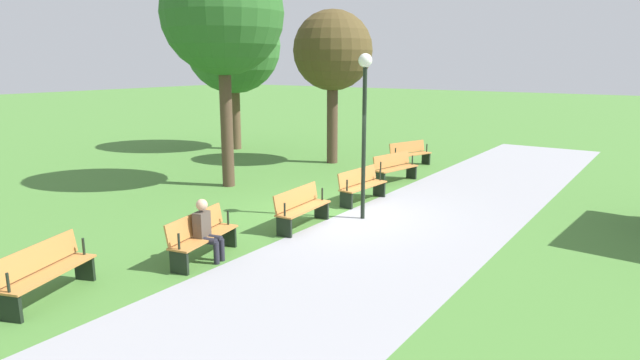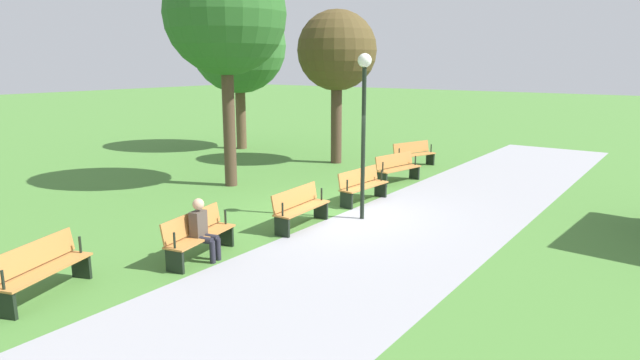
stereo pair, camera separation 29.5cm
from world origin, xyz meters
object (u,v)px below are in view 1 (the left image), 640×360
(bench_3, at_px, (301,207))
(lamp_post, at_px, (365,105))
(bench_0, at_px, (410,154))
(tree_0, at_px, (223,14))
(bench_4, at_px, (202,235))
(bench_1, at_px, (395,167))
(bench_2, at_px, (361,185))
(person_seated, at_px, (206,228))
(bench_5, at_px, (45,271))
(tree_2, at_px, (333,52))
(tree_1, at_px, (233,46))

(bench_3, height_order, lamp_post, lamp_post)
(bench_0, height_order, tree_0, tree_0)
(bench_4, distance_m, tree_0, 7.78)
(bench_1, bearing_deg, bench_2, 19.09)
(bench_1, distance_m, person_seated, 8.24)
(bench_0, height_order, bench_5, same)
(bench_2, height_order, lamp_post, lamp_post)
(person_seated, bearing_deg, lamp_post, 154.28)
(bench_2, bearing_deg, tree_2, -135.50)
(bench_5, bearing_deg, lamp_post, 145.05)
(bench_0, distance_m, bench_4, 10.91)
(tree_0, bearing_deg, tree_1, -139.04)
(bench_0, distance_m, bench_3, 8.23)
(bench_2, bearing_deg, person_seated, 1.57)
(bench_2, xyz_separation_m, tree_1, (-4.88, -9.09, 3.90))
(bench_4, height_order, tree_1, tree_1)
(bench_2, height_order, bench_4, same)
(bench_1, height_order, bench_3, same)
(tree_0, height_order, tree_1, tree_0)
(bench_3, relative_size, tree_0, 0.26)
(bench_3, relative_size, bench_4, 0.98)
(tree_1, bearing_deg, bench_1, 76.15)
(bench_1, height_order, tree_1, tree_1)
(bench_5, height_order, lamp_post, lamp_post)
(bench_0, relative_size, tree_0, 0.26)
(bench_3, distance_m, bench_4, 2.76)
(tree_2, bearing_deg, bench_1, 63.73)
(tree_2, relative_size, lamp_post, 1.43)
(bench_3, height_order, bench_4, same)
(bench_2, height_order, tree_1, tree_1)
(bench_2, bearing_deg, tree_0, -78.11)
(bench_3, distance_m, tree_1, 12.50)
(lamp_post, bearing_deg, bench_0, -164.19)
(tree_0, height_order, lamp_post, tree_0)
(person_seated, xyz_separation_m, tree_1, (-10.39, -8.87, 3.74))
(bench_3, bearing_deg, person_seated, -8.34)
(bench_0, xyz_separation_m, bench_1, (2.66, 0.72, 0.00))
(bench_2, xyz_separation_m, bench_5, (8.15, -1.09, 0.00))
(person_seated, bearing_deg, tree_1, -150.99)
(tree_2, bearing_deg, lamp_post, 38.60)
(bench_5, bearing_deg, tree_1, -167.60)
(tree_2, bearing_deg, bench_5, 12.21)
(bench_3, relative_size, tree_1, 0.27)
(bench_0, distance_m, lamp_post, 7.39)
(bench_4, distance_m, person_seated, 0.22)
(tree_1, distance_m, lamp_post, 11.85)
(bench_1, xyz_separation_m, bench_2, (2.73, 0.37, 0.00))
(tree_0, bearing_deg, bench_1, 130.25)
(bench_5, bearing_deg, bench_4, 145.65)
(bench_0, height_order, tree_2, tree_2)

